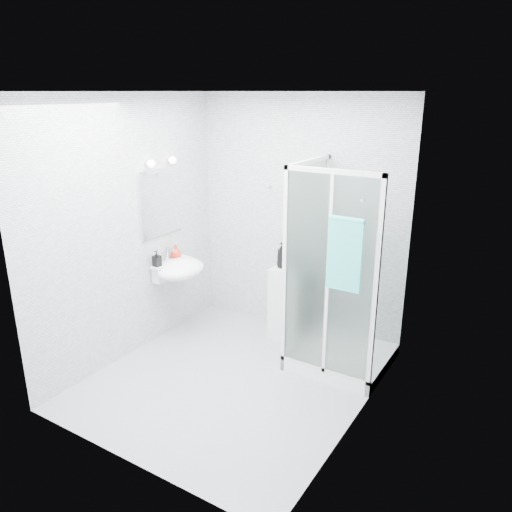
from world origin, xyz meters
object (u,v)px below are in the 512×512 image
Objects in this scene: shampoo_bottle_a at (282,255)px; hand_towel at (345,253)px; wall_basin at (179,269)px; storage_cabinet at (289,304)px; soap_dispenser_orange at (176,252)px; soap_dispenser_black at (157,258)px; shampoo_bottle_b at (296,260)px; shower_enclosure at (332,323)px.

hand_towel is at bearing -34.39° from shampoo_bottle_a.
wall_basin reaches higher than storage_cabinet.
soap_dispenser_orange is 0.93× the size of soap_dispenser_black.
storage_cabinet is 1.49m from soap_dispenser_black.
wall_basin is 2.00× the size of shampoo_bottle_a.
storage_cabinet is at bearing 172.19° from shampoo_bottle_b.
soap_dispenser_black reaches higher than soap_dispenser_orange.
hand_towel is at bearing 2.97° from soap_dispenser_black.
shampoo_bottle_a reaches higher than soap_dispenser_orange.
hand_towel is 1.10m from shampoo_bottle_b.
shampoo_bottle_a is at bearing -161.26° from storage_cabinet.
soap_dispenser_orange is (-1.78, -0.20, 0.49)m from shower_enclosure.
shampoo_bottle_b is (0.16, 0.01, -0.03)m from shampoo_bottle_a.
hand_towel is (0.24, -0.40, 0.88)m from shower_enclosure.
shampoo_bottle_b reaches higher than soap_dispenser_black.
hand_towel is at bearing -59.09° from shower_enclosure.
hand_towel reaches higher than storage_cabinet.
storage_cabinet is 4.92× the size of soap_dispenser_black.
hand_towel reaches higher than soap_dispenser_orange.
storage_cabinet is at bearing 17.65° from shampoo_bottle_a.
storage_cabinet is at bearing 156.57° from shower_enclosure.
soap_dispenser_black is (-1.23, -0.77, 0.02)m from shampoo_bottle_b.
soap_dispenser_orange is (-1.07, -0.45, -0.02)m from shampoo_bottle_a.
soap_dispenser_black is (0.00, -0.30, 0.01)m from soap_dispenser_orange.
soap_dispenser_black is (-1.15, -0.78, 0.54)m from storage_cabinet.
shampoo_bottle_b reaches higher than wall_basin.
hand_towel is at bearing -5.56° from soap_dispenser_orange.
shower_enclosure is 1.92m from soap_dispenser_black.
soap_dispenser_orange is at bearing -156.41° from storage_cabinet.
storage_cabinet is at bearing 29.80° from wall_basin.
shampoo_bottle_a is 1.30× the size of shampoo_bottle_b.
soap_dispenser_orange reaches higher than wall_basin.
wall_basin is at bearing 56.84° from soap_dispenser_black.
hand_towel reaches higher than shampoo_bottle_a.
shower_enclosure reaches higher than soap_dispenser_orange.
storage_cabinet is 2.92× the size of shampoo_bottle_a.
shampoo_bottle_b reaches higher than soap_dispenser_orange.
shower_enclosure reaches higher than soap_dispenser_black.
shower_enclosure is 12.00× the size of soap_dispenser_black.
shampoo_bottle_b is at bearing 20.74° from soap_dispenser_orange.
wall_basin is 1.97m from hand_towel.
wall_basin is 0.22m from soap_dispenser_orange.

